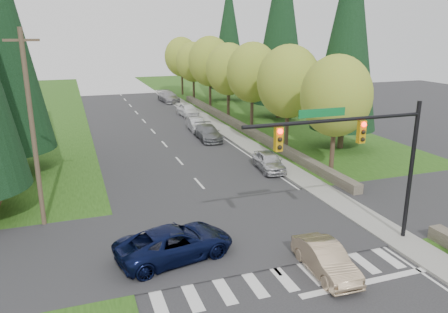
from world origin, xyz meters
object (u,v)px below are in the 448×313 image
parked_car_a (269,161)px  parked_car_c (197,125)px  suv_navy (175,243)px  parked_car_b (208,133)px  parked_car_e (169,97)px  sedan_champagne (326,259)px  parked_car_d (188,110)px

parked_car_a → parked_car_c: (-1.40, 14.03, -0.01)m
suv_navy → parked_car_b: size_ratio=1.14×
suv_navy → parked_car_c: suv_navy is taller
suv_navy → parked_car_b: suv_navy is taller
suv_navy → parked_car_e: bearing=-23.7°
sedan_champagne → parked_car_a: 14.05m
parked_car_b → parked_car_e: parked_car_e is taller
suv_navy → parked_car_d: 33.53m
parked_car_b → parked_car_c: bearing=92.9°
parked_car_c → suv_navy: bearing=-104.5°
parked_car_b → parked_car_d: parked_car_d is taller
suv_navy → parked_car_a: 13.87m
suv_navy → parked_car_a: size_ratio=1.33×
parked_car_b → parked_car_c: 3.84m
parked_car_a → parked_car_c: 14.10m
suv_navy → parked_car_e: size_ratio=1.04×
parked_car_b → parked_car_d: (1.22, 11.86, 0.08)m
suv_navy → parked_car_d: (9.23, 32.23, 0.02)m
suv_navy → parked_car_c: 25.51m
parked_car_a → parked_car_b: bearing=104.2°
parked_car_c → parked_car_a: bearing=-80.5°
parked_car_b → parked_car_a: bearing=-79.3°
parked_car_a → parked_car_b: size_ratio=0.86×
suv_navy → parked_car_b: (8.00, 20.38, -0.06)m
parked_car_a → parked_car_d: bearing=96.8°
parked_car_d → parked_car_c: bearing=-101.4°
parked_car_b → sedan_champagne: bearing=-92.8°
parked_car_d → parked_car_e: 11.23m
parked_car_a → parked_car_b: (-1.40, 10.19, -0.01)m
parked_car_c → parked_car_e: 19.30m
suv_navy → parked_car_b: 21.89m
parked_car_a → parked_car_e: 33.28m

